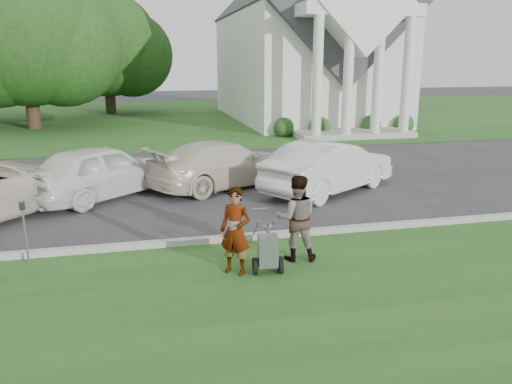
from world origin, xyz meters
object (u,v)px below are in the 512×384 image
object	(u,v)px
church	(305,29)
tree_left	(25,39)
person_right	(296,219)
car_b	(101,171)
parking_meter_near	(24,225)
person_left	(235,232)
tree_back	(107,49)
striping_cart	(268,251)
car_d	(329,167)
car_c	(223,164)

from	to	relation	value
church	tree_left	bearing A→B (deg)	-176.21
person_right	car_b	xyz separation A→B (m)	(-4.07, 5.82, -0.07)
tree_left	parking_meter_near	distance (m)	22.51
person_right	parking_meter_near	size ratio (longest dim) A/B	1.34
parking_meter_near	person_left	bearing A→B (deg)	-19.38
tree_back	person_right	world-z (taller)	tree_back
tree_back	tree_left	bearing A→B (deg)	-116.57
striping_cart	car_b	xyz separation A→B (m)	(-3.35, 6.35, 0.35)
church	car_d	size ratio (longest dim) A/B	5.08
car_c	parking_meter_near	bearing A→B (deg)	111.62
tree_left	car_b	size ratio (longest dim) A/B	2.29
tree_left	person_right	xyz separation A→B (m)	(8.98, -22.74, -4.25)
tree_back	striping_cart	size ratio (longest dim) A/B	8.52
church	striping_cart	distance (m)	26.50
person_left	parking_meter_near	size ratio (longest dim) A/B	1.28
person_left	person_right	bearing A→B (deg)	52.61
tree_back	car_d	distance (m)	27.18
tree_back	car_d	size ratio (longest dim) A/B	2.03
church	tree_left	size ratio (longest dim) A/B	2.27
tree_left	person_left	size ratio (longest dim) A/B	6.44
car_c	car_d	xyz separation A→B (m)	(3.00, -1.41, 0.06)
church	car_b	distance (m)	22.33
tree_left	car_c	bearing A→B (deg)	-62.38
striping_cart	tree_left	bearing A→B (deg)	114.68
car_b	person_left	bearing A→B (deg)	162.66
church	person_left	size ratio (longest dim) A/B	14.61
car_c	car_d	bearing A→B (deg)	-141.84
tree_left	parking_meter_near	bearing A→B (deg)	-80.12
person_right	car_d	bearing A→B (deg)	-106.14
tree_left	car_d	size ratio (longest dim) A/B	2.24
car_b	car_d	world-z (taller)	car_b
person_left	car_c	size ratio (longest dim) A/B	0.33
church	car_d	xyz separation A→B (m)	(-5.43, -18.93, -5.16)
tree_back	car_b	distance (m)	25.25
tree_left	tree_back	size ratio (longest dim) A/B	1.11
church	parking_meter_near	bearing A→B (deg)	-120.00
tree_back	striping_cart	bearing A→B (deg)	-82.24
tree_left	striping_cart	size ratio (longest dim) A/B	9.42
tree_left	car_d	world-z (taller)	tree_left
parking_meter_near	tree_left	bearing A→B (deg)	99.88
tree_left	striping_cart	distance (m)	25.14
striping_cart	parking_meter_near	xyz separation A→B (m)	(-4.47, 1.50, 0.37)
tree_left	person_left	distance (m)	24.75
person_right	car_d	distance (m)	5.58
car_b	church	bearing A→B (deg)	-75.19
tree_left	parking_meter_near	size ratio (longest dim) A/B	8.23
church	car_c	bearing A→B (deg)	-115.70
tree_back	car_b	size ratio (longest dim) A/B	2.07
church	car_c	distance (m)	20.13
person_left	car_c	distance (m)	6.80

